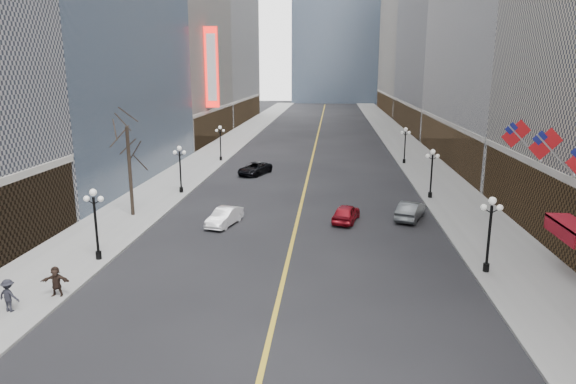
% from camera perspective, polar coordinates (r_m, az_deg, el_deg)
% --- Properties ---
extents(sidewalk_east, '(6.00, 230.00, 0.15)m').
position_cam_1_polar(sidewalk_east, '(71.04, 14.10, 3.62)').
color(sidewalk_east, gray).
rests_on(sidewalk_east, ground).
extents(sidewalk_west, '(6.00, 230.00, 0.15)m').
position_cam_1_polar(sidewalk_west, '(72.07, -8.50, 4.01)').
color(sidewalk_west, gray).
rests_on(sidewalk_west, ground).
extents(lane_line, '(0.25, 200.00, 0.02)m').
position_cam_1_polar(lane_line, '(80.05, 3.01, 5.03)').
color(lane_line, gold).
rests_on(lane_line, ground).
extents(bldg_east_c, '(26.60, 40.60, 48.80)m').
position_cam_1_polar(bldg_east_c, '(109.34, 20.51, 19.20)').
color(bldg_east_c, gray).
rests_on(bldg_east_c, ground).
extents(streetlamp_east_1, '(1.26, 0.44, 4.52)m').
position_cam_1_polar(streetlamp_east_1, '(31.81, 21.53, -3.60)').
color(streetlamp_east_1, black).
rests_on(streetlamp_east_1, sidewalk_east).
extents(streetlamp_east_2, '(1.26, 0.44, 4.52)m').
position_cam_1_polar(streetlamp_east_2, '(48.84, 15.69, 2.55)').
color(streetlamp_east_2, black).
rests_on(streetlamp_east_2, sidewalk_east).
extents(streetlamp_east_3, '(1.26, 0.44, 4.52)m').
position_cam_1_polar(streetlamp_east_3, '(66.38, 12.89, 5.49)').
color(streetlamp_east_3, black).
rests_on(streetlamp_east_3, sidewalk_east).
extents(streetlamp_west_1, '(1.26, 0.44, 4.52)m').
position_cam_1_polar(streetlamp_west_1, '(33.69, -20.64, -2.60)').
color(streetlamp_west_1, black).
rests_on(streetlamp_west_1, sidewalk_west).
extents(streetlamp_west_2, '(1.26, 0.44, 4.52)m').
position_cam_1_polar(streetlamp_west_2, '(50.09, -11.91, 3.03)').
color(streetlamp_west_2, black).
rests_on(streetlamp_west_2, sidewalk_west).
extents(streetlamp_west_3, '(1.26, 0.44, 4.52)m').
position_cam_1_polar(streetlamp_west_3, '(67.31, -7.53, 5.82)').
color(streetlamp_west_3, black).
rests_on(streetlamp_west_3, sidewalk_west).
extents(flag_4, '(2.87, 0.12, 2.87)m').
position_cam_1_polar(flag_4, '(33.93, 26.93, 4.50)').
color(flag_4, '#B2B2B7').
rests_on(flag_4, ground).
extents(flag_5, '(2.87, 0.12, 2.87)m').
position_cam_1_polar(flag_5, '(38.57, 24.23, 5.68)').
color(flag_5, '#B2B2B7').
rests_on(flag_5, ground).
extents(awning_c, '(1.40, 4.00, 0.93)m').
position_cam_1_polar(awning_c, '(33.26, 28.69, -3.29)').
color(awning_c, maroon).
rests_on(awning_c, ground).
extents(theatre_marquee, '(2.00, 0.55, 12.00)m').
position_cam_1_polar(theatre_marquee, '(81.28, -8.47, 13.52)').
color(theatre_marquee, red).
rests_on(theatre_marquee, ground).
extents(tree_west_far, '(3.60, 3.60, 7.92)m').
position_cam_1_polar(tree_west_far, '(42.69, -17.39, 5.47)').
color(tree_west_far, '#2D231C').
rests_on(tree_west_far, sidewalk_west).
extents(car_nb_mid, '(2.40, 4.31, 1.34)m').
position_cam_1_polar(car_nb_mid, '(39.82, -7.06, -2.75)').
color(car_nb_mid, white).
rests_on(car_nb_mid, ground).
extents(car_nb_far, '(3.94, 5.48, 1.39)m').
position_cam_1_polar(car_nb_far, '(58.74, -3.71, 2.61)').
color(car_nb_far, black).
rests_on(car_nb_far, ground).
extents(car_sb_mid, '(2.59, 4.41, 1.41)m').
position_cam_1_polar(car_sb_mid, '(40.68, 6.47, -2.34)').
color(car_sb_mid, maroon).
rests_on(car_sb_mid, ground).
extents(car_sb_far, '(3.02, 4.71, 1.47)m').
position_cam_1_polar(car_sb_far, '(42.22, 13.45, -2.00)').
color(car_sb_far, '#424648').
rests_on(car_sb_far, ground).
extents(ped_west_walk, '(1.14, 0.63, 1.66)m').
position_cam_1_polar(ped_west_walk, '(28.94, -28.62, -10.06)').
color(ped_west_walk, black).
rests_on(ped_west_walk, sidewalk_west).
extents(ped_west_far, '(1.53, 0.56, 1.62)m').
position_cam_1_polar(ped_west_far, '(29.74, -24.38, -9.02)').
color(ped_west_far, black).
rests_on(ped_west_far, sidewalk_west).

